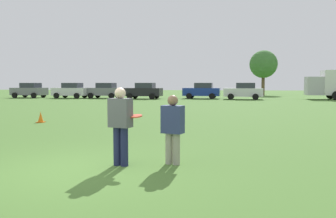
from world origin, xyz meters
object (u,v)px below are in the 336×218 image
Objects in this scene: parked_car_near_left at (29,90)px; parked_car_near_right at (202,91)px; player_thrower at (120,122)px; parked_car_mid_left at (71,90)px; parked_car_mid_right at (144,91)px; parked_car_center at (105,90)px; parked_car_far_right at (244,91)px; player_defender at (173,126)px; frisbee at (136,116)px; traffic_cone at (41,117)px.

parked_car_near_left is 21.10m from parked_car_near_right.
parked_car_mid_left is at bearing 115.92° from player_thrower.
parked_car_center is at bearing 169.35° from parked_car_mid_right.
parked_car_far_right is (25.73, -0.60, 0.00)m from parked_car_near_left.
parked_car_center reaches higher than player_thrower.
parked_car_far_right is at bearing 83.14° from player_defender.
parked_car_near_left is 1.00× the size of parked_car_mid_left.
player_thrower is 1.11m from player_defender.
frisbee is 0.06× the size of parked_car_near_left.
traffic_cone is at bearing -68.62° from parked_car_mid_left.
parked_car_mid_left is 1.00× the size of parked_car_far_right.
parked_car_center is (-11.34, 32.08, -0.01)m from player_thrower.
parked_car_mid_left is at bearing -175.83° from parked_car_near_right.
parked_car_near_right is (-0.90, 32.36, 0.09)m from player_defender.
parked_car_mid_left and parked_car_mid_right have the same top height.
parked_car_mid_right reaches higher than player_defender.
parked_car_near_right is (11.51, 0.57, 0.00)m from parked_car_center.
player_thrower is at bearing -51.26° from traffic_cone.
parked_car_center is at bearing 109.47° from player_thrower.
parked_car_mid_right is at bearing -167.13° from parked_car_near_right.
player_defender is 3.11× the size of traffic_cone.
parked_car_mid_right reaches higher than traffic_cone.
parked_car_center is at bearing 0.58° from parked_car_near_left.
parked_car_mid_left and parked_car_far_right have the same top height.
traffic_cone is at bearing 128.74° from player_thrower.
parked_car_mid_left is (-9.49, 24.25, 0.69)m from traffic_cone.
parked_car_center is 1.00× the size of parked_car_mid_right.
player_thrower is at bearing -70.53° from parked_car_center.
frisbee is at bearing -49.53° from traffic_cone.
parked_car_mid_left is at bearing 177.64° from parked_car_mid_right.
parked_car_near_left is 25.74m from parked_car_far_right.
parked_car_mid_left and parked_car_near_right have the same top height.
frisbee is 0.06× the size of parked_car_center.
parked_car_far_right reaches higher than player_thrower.
player_thrower reaches higher than player_defender.
player_thrower is 31.79m from parked_car_mid_right.
player_thrower is 0.38× the size of parked_car_mid_left.
player_defender is at bearing -45.33° from traffic_cone.
parked_car_center is at bearing 8.05° from parked_car_mid_left.
parked_car_mid_left is at bearing -171.95° from parked_car_center.
parked_car_near_left and parked_car_near_right have the same top height.
parked_car_near_right reaches higher than player_thrower.
player_defender is 32.37m from parked_car_near_right.
player_defender is 34.13m from parked_car_center.
frisbee is 0.06× the size of parked_car_far_right.
player_defender is at bearing 16.55° from frisbee.
parked_car_center is (-12.41, 31.80, 0.09)m from player_defender.
parked_car_mid_left is at bearing 179.61° from parked_car_far_right.
parked_car_near_left is 14.56m from parked_car_mid_right.
parked_car_mid_right is at bearing 102.16° from frisbee.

